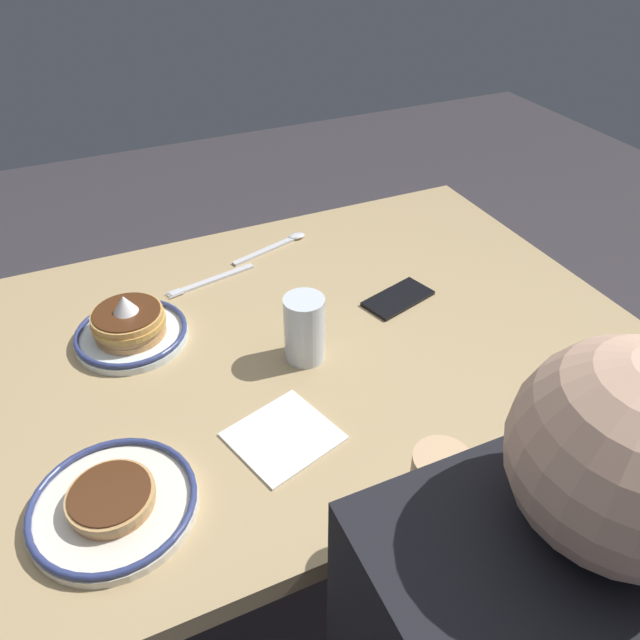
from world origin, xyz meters
The scene contains 9 objects.
ground_plane centered at (0.00, 0.00, 0.00)m, with size 6.00×6.00×0.00m, color #373237.
dining_table centered at (0.00, 0.00, 0.66)m, with size 1.23×0.89×0.74m.
plate_near_main centered at (0.30, -0.12, 0.77)m, with size 0.21×0.21×0.10m.
plate_center_pancakes centered at (0.39, 0.25, 0.76)m, with size 0.23×0.23×0.04m.
drinking_glass centered at (0.02, 0.06, 0.80)m, with size 0.07×0.07×0.13m.
cell_phone centered at (-0.22, -0.03, 0.75)m, with size 0.14×0.07×0.01m, color black.
paper_napkin centered at (0.13, 0.22, 0.75)m, with size 0.15×0.14×0.00m, color white.
fork_near centered at (0.11, -0.25, 0.75)m, with size 0.20×0.06×0.01m.
tea_spoon centered at (-0.08, -0.33, 0.75)m, with size 0.20×0.07×0.01m.
Camera 1 is at (0.34, 0.84, 1.47)m, focal length 34.45 mm.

